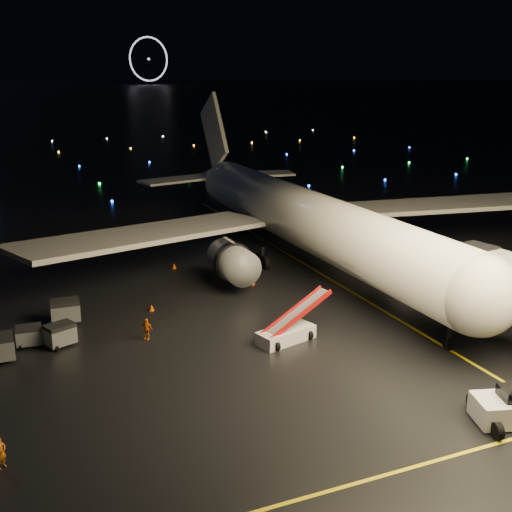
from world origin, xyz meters
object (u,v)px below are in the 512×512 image
(airliner, at_px, (293,182))
(belt_loader, at_px, (286,321))
(baggage_cart_3, at_px, (29,336))
(crew_a, at_px, (1,453))
(crew_c, at_px, (146,329))
(baggage_cart_1, at_px, (60,335))
(baggage_cart_0, at_px, (65,311))

(airliner, relative_size, belt_loader, 8.73)
(airliner, bearing_deg, baggage_cart_3, -156.30)
(crew_a, distance_m, baggage_cart_3, 15.09)
(belt_loader, relative_size, crew_c, 3.95)
(airliner, xyz_separation_m, baggage_cart_1, (-24.92, -13.20, -7.23))
(crew_c, bearing_deg, baggage_cart_3, -154.69)
(baggage_cart_3, bearing_deg, airliner, 28.68)
(baggage_cart_0, bearing_deg, baggage_cart_1, -98.05)
(belt_loader, distance_m, crew_c, 10.27)
(airliner, xyz_separation_m, belt_loader, (-9.69, -18.85, -6.48))
(crew_c, relative_size, baggage_cart_0, 0.75)
(baggage_cart_0, bearing_deg, airliner, 23.84)
(belt_loader, relative_size, baggage_cart_0, 2.97)
(belt_loader, bearing_deg, baggage_cart_1, 144.54)
(belt_loader, distance_m, baggage_cart_3, 18.52)
(crew_a, height_order, crew_c, crew_a)
(crew_c, height_order, baggage_cart_3, crew_c)
(belt_loader, relative_size, crew_a, 3.79)
(crew_c, bearing_deg, baggage_cart_1, -151.76)
(baggage_cart_0, height_order, baggage_cart_1, baggage_cart_0)
(belt_loader, xyz_separation_m, baggage_cart_1, (-15.23, 5.65, -0.75))
(belt_loader, relative_size, baggage_cart_1, 3.32)
(crew_a, height_order, baggage_cart_0, baggage_cart_0)
(crew_c, bearing_deg, airliner, 77.83)
(crew_c, relative_size, baggage_cart_3, 0.93)
(baggage_cart_1, bearing_deg, baggage_cart_3, 135.29)
(airliner, height_order, crew_a, airliner)
(belt_loader, bearing_deg, baggage_cart_0, 129.90)
(crew_a, bearing_deg, baggage_cart_3, 40.55)
(airliner, height_order, baggage_cart_3, airliner)
(crew_c, xyz_separation_m, baggage_cart_3, (-8.04, 2.18, -0.07))
(airliner, xyz_separation_m, baggage_cart_0, (-24.02, -8.82, -7.13))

